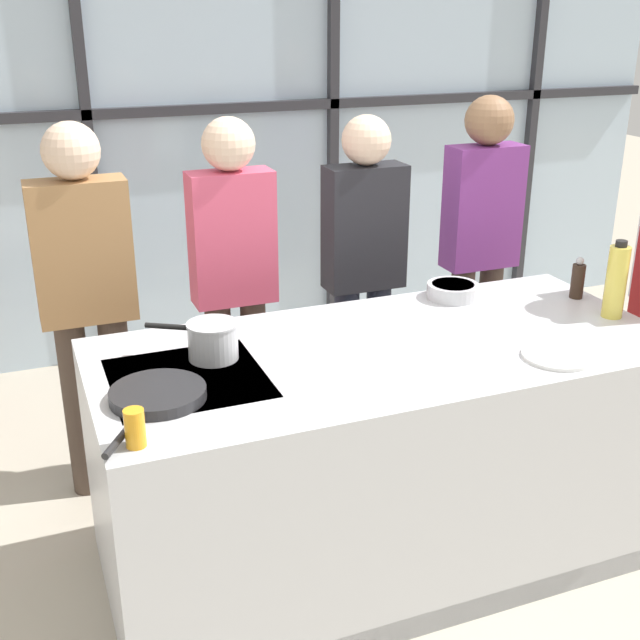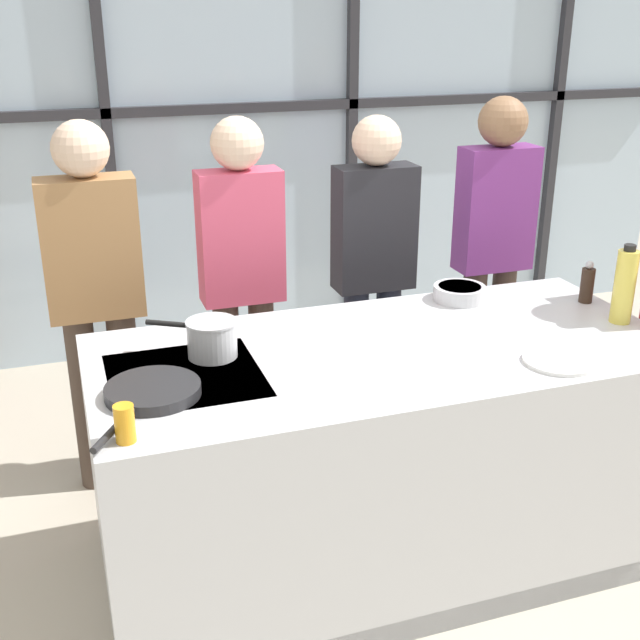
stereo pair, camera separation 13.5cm
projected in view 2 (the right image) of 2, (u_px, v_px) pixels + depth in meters
The scene contains 14 objects.
ground_plane at pixel (379, 553), 3.34m from camera, with size 18.00×18.00×0.00m, color #BCB29E.
back_window_wall at pixel (234, 130), 4.98m from camera, with size 6.40×0.10×2.80m.
demo_island at pixel (382, 456), 3.17m from camera, with size 2.19×0.99×0.94m.
spectator_far_left at pixel (95, 287), 3.50m from camera, with size 0.41×0.24×1.70m.
spectator_center_left at pixel (242, 271), 3.70m from camera, with size 0.38×0.24×1.68m.
spectator_center_right at pixel (374, 261), 3.90m from camera, with size 0.39×0.23×1.66m.
spectator_far_right at pixel (493, 240), 4.08m from camera, with size 0.38×0.24×1.72m.
frying_pan at pixel (152, 391), 2.61m from camera, with size 0.38×0.51×0.04m.
saucepan at pixel (211, 338), 2.89m from camera, with size 0.31×0.23×0.14m.
white_plate at pixel (559, 361), 2.87m from camera, with size 0.26×0.26×0.01m, color white.
mixing_bowl at pixel (459, 292), 3.46m from camera, with size 0.22×0.22×0.06m.
oil_bottle at pixel (624, 286), 3.18m from camera, with size 0.08×0.08×0.32m.
pepper_grinder at pixel (587, 284), 3.42m from camera, with size 0.06×0.06×0.18m.
juice_glass_near at pixel (125, 424), 2.33m from camera, with size 0.06×0.06×0.12m, color orange.
Camera 2 is at (-1.12, -2.53, 2.13)m, focal length 45.00 mm.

